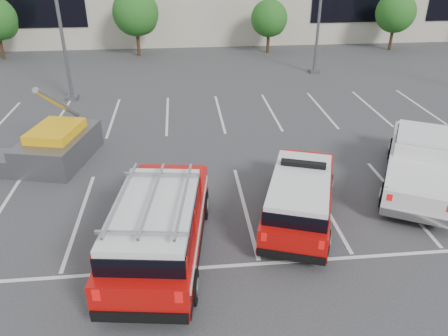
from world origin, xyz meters
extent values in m
plane|color=#343436|center=(0.00, 0.00, 0.00)|extent=(120.00, 120.00, 0.00)
cube|color=silver|center=(0.00, 4.50, 0.01)|extent=(23.00, 15.00, 0.01)
cylinder|color=#3F2B19|center=(-15.00, 22.00, 0.84)|extent=(0.24, 0.24, 1.67)
sphere|color=#154713|center=(-14.60, 22.20, 2.42)|extent=(2.05, 2.05, 2.05)
cylinder|color=#3F2B19|center=(-5.00, 22.00, 0.92)|extent=(0.24, 0.24, 1.84)
sphere|color=#154713|center=(-5.00, 22.00, 3.16)|extent=(3.37, 3.37, 3.37)
sphere|color=#154713|center=(-4.60, 22.20, 2.65)|extent=(2.24, 2.24, 2.24)
cylinder|color=#3F2B19|center=(5.00, 22.00, 0.76)|extent=(0.24, 0.24, 1.51)
sphere|color=#154713|center=(5.00, 22.00, 2.60)|extent=(2.77, 2.77, 2.77)
sphere|color=#154713|center=(5.40, 22.20, 2.18)|extent=(1.85, 1.85, 1.85)
cylinder|color=#3F2B19|center=(15.00, 22.00, 0.84)|extent=(0.24, 0.24, 1.67)
sphere|color=#154713|center=(15.00, 22.00, 2.88)|extent=(3.07, 3.07, 3.07)
sphere|color=#154713|center=(15.40, 22.20, 2.42)|extent=(2.05, 2.05, 2.05)
cube|color=#59595E|center=(-8.00, 12.00, 0.10)|extent=(0.60, 0.60, 0.20)
cylinder|color=#59595E|center=(-8.00, 12.00, 5.00)|extent=(0.18, 0.18, 10.00)
cube|color=#59595E|center=(7.00, 16.00, 0.10)|extent=(0.60, 0.60, 0.20)
cube|color=#AF0B08|center=(1.64, -0.68, 0.72)|extent=(3.50, 5.53, 0.79)
cube|color=black|center=(1.49, -1.13, 1.32)|extent=(2.86, 4.05, 0.42)
cube|color=silver|center=(1.49, -1.13, 1.61)|extent=(2.80, 3.97, 0.15)
cube|color=black|center=(1.76, -0.37, 1.76)|extent=(1.41, 0.71, 0.14)
cube|color=silver|center=(6.42, 0.87, 0.80)|extent=(4.74, 6.34, 0.88)
cube|color=black|center=(6.68, 1.36, 1.47)|extent=(2.72, 2.81, 0.46)
cube|color=silver|center=(6.68, 1.36, 1.78)|extent=(2.66, 2.75, 0.17)
cube|color=#AF0B08|center=(-2.71, -2.09, 0.86)|extent=(3.02, 6.01, 0.95)
cube|color=black|center=(-2.78, -2.65, 1.58)|extent=(2.60, 4.20, 0.50)
cube|color=silver|center=(-2.78, -2.65, 1.92)|extent=(2.54, 4.11, 0.18)
cube|color=#A5A5A8|center=(-2.78, -2.65, 2.23)|extent=(2.61, 3.81, 0.07)
cube|color=#59595E|center=(-6.94, 4.29, 0.55)|extent=(3.00, 4.05, 1.11)
cube|color=#EDAD0D|center=(-6.94, 4.29, 1.26)|extent=(2.08, 2.53, 0.40)
cylinder|color=#A5A5A8|center=(-6.79, 4.88, 2.22)|extent=(0.92, 2.92, 2.16)
cube|color=#59595E|center=(-8.79, 3.49, 0.35)|extent=(1.26, 1.41, 0.71)
camera|label=1|loc=(-1.94, -12.16, 8.00)|focal=35.00mm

